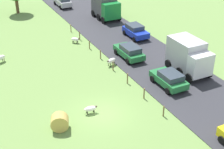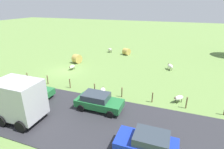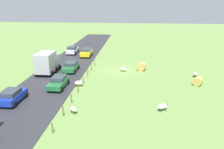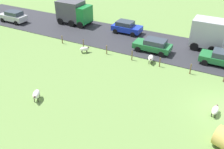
{
  "view_description": "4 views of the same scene",
  "coord_description": "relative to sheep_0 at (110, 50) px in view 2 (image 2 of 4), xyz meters",
  "views": [
    {
      "loc": [
        -10.14,
        -21.82,
        16.87
      ],
      "look_at": [
        3.22,
        4.56,
        0.84
      ],
      "focal_mm": 54.77,
      "sensor_mm": 36.0,
      "label": 1
    },
    {
      "loc": [
        20.36,
        14.65,
        9.15
      ],
      "look_at": [
        0.9,
        7.45,
        0.85
      ],
      "focal_mm": 28.86,
      "sensor_mm": 36.0,
      "label": 2
    },
    {
      "loc": [
        -2.56,
        35.97,
        11.37
      ],
      "look_at": [
        0.42,
        6.01,
        1.27
      ],
      "focal_mm": 35.95,
      "sensor_mm": 36.0,
      "label": 3
    },
    {
      "loc": [
        -17.6,
        0.69,
        12.63
      ],
      "look_at": [
        -1.13,
        9.36,
        1.29
      ],
      "focal_mm": 39.64,
      "sensor_mm": 36.0,
      "label": 4
    }
  ],
  "objects": [
    {
      "name": "car_5",
      "position": [
        19.82,
        -0.95,
        0.3
      ],
      "size": [
        2.18,
        4.0,
        1.51
      ],
      "color": "#237238",
      "rests_on": "road_strip"
    },
    {
      "name": "car_4",
      "position": [
        23.29,
        11.43,
        0.33
      ],
      "size": [
        2.13,
        3.92,
        1.58
      ],
      "color": "#1933B2",
      "rests_on": "road_strip"
    },
    {
      "name": "hay_bale_0",
      "position": [
        0.55,
        3.54,
        0.07
      ],
      "size": [
        1.63,
        1.6,
        1.23
      ],
      "primitive_type": "cylinder",
      "rotation": [
        1.57,
        0.0,
        2.62
      ],
      "color": "tan",
      "rests_on": "ground_plane"
    },
    {
      "name": "hay_bale_1",
      "position": [
        8.15,
        -2.61,
        0.16
      ],
      "size": [
        1.69,
        1.46,
        1.42
      ],
      "primitive_type": "cylinder",
      "rotation": [
        1.57,
        0.0,
        2.79
      ],
      "color": "tan",
      "rests_on": "ground_plane"
    },
    {
      "name": "sheep_1",
      "position": [
        11.21,
        -1.68,
        -0.09
      ],
      "size": [
        1.21,
        0.56,
        0.69
      ],
      "color": "white",
      "rests_on": "ground_plane"
    },
    {
      "name": "truck_0",
      "position": [
        23.2,
        0.6,
        1.36
      ],
      "size": [
        2.77,
        4.79,
        3.49
      ],
      "color": "white",
      "rests_on": "road_strip"
    },
    {
      "name": "road_strip",
      "position": [
        21.38,
        -2.23,
        -0.52
      ],
      "size": [
        8.0,
        80.0,
        0.06
      ],
      "primitive_type": "cube",
      "color": "#2D2D33",
      "rests_on": "ground_plane"
    },
    {
      "name": "sheep_0",
      "position": [
        0.0,
        0.0,
        0.0
      ],
      "size": [
        0.99,
        1.16,
        0.81
      ],
      "color": "silver",
      "rests_on": "ground_plane"
    },
    {
      "name": "fence_post_6",
      "position": [
        16.52,
        13.87,
        0.03
      ],
      "size": [
        0.12,
        0.12,
        1.15
      ],
      "primitive_type": "cylinder",
      "color": "brown",
      "rests_on": "ground_plane"
    },
    {
      "name": "fence_post_3",
      "position": [
        16.52,
        4.51,
        -0.04
      ],
      "size": [
        0.12,
        0.12,
        1.02
      ],
      "primitive_type": "cylinder",
      "color": "brown",
      "rests_on": "ground_plane"
    },
    {
      "name": "fence_post_2",
      "position": [
        16.52,
        1.39,
        0.0
      ],
      "size": [
        0.12,
        0.12,
        1.1
      ],
      "primitive_type": "cylinder",
      "color": "brown",
      "rests_on": "ground_plane"
    },
    {
      "name": "fence_post_5",
      "position": [
        16.52,
        10.75,
        -0.02
      ],
      "size": [
        0.12,
        0.12,
        1.05
      ],
      "primitive_type": "cylinder",
      "color": "brown",
      "rests_on": "ground_plane"
    },
    {
      "name": "ground_plane",
      "position": [
        12.08,
        -2.23,
        -0.55
      ],
      "size": [
        160.0,
        160.0,
        0.0
      ],
      "primitive_type": "plane",
      "color": "#6B8E47"
    },
    {
      "name": "sheep_2",
      "position": [
        15.64,
        13.17,
        -0.07
      ],
      "size": [
        1.07,
        1.05,
        0.72
      ],
      "color": "white",
      "rests_on": "ground_plane"
    },
    {
      "name": "fence_post_1",
      "position": [
        16.52,
        -1.73,
        -0.01
      ],
      "size": [
        0.12,
        0.12,
        1.08
      ],
      "primitive_type": "cylinder",
      "color": "brown",
      "rests_on": "ground_plane"
    },
    {
      "name": "sheep_4",
      "position": [
        16.9,
        5.62,
        -0.01
      ],
      "size": [
        1.28,
        0.85,
        0.82
      ],
      "color": "white",
      "rests_on": "ground_plane"
    },
    {
      "name": "fence_post_0",
      "position": [
        16.52,
        -4.85,
        -0.04
      ],
      "size": [
        0.12,
        0.12,
        1.01
      ],
      "primitive_type": "cylinder",
      "color": "brown",
      "rests_on": "ground_plane"
    },
    {
      "name": "car_2",
      "position": [
        19.5,
        6.32,
        0.3
      ],
      "size": [
        2.08,
        4.28,
        1.51
      ],
      "color": "#237238",
      "rests_on": "road_strip"
    },
    {
      "name": "fence_post_4",
      "position": [
        16.52,
        7.63,
        -0.01
      ],
      "size": [
        0.12,
        0.12,
        1.08
      ],
      "primitive_type": "cylinder",
      "color": "brown",
      "rests_on": "ground_plane"
    },
    {
      "name": "sheep_3",
      "position": [
        6.28,
        11.79,
        0.01
      ],
      "size": [
        1.28,
        1.04,
        0.83
      ],
      "color": "white",
      "rests_on": "ground_plane"
    }
  ]
}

